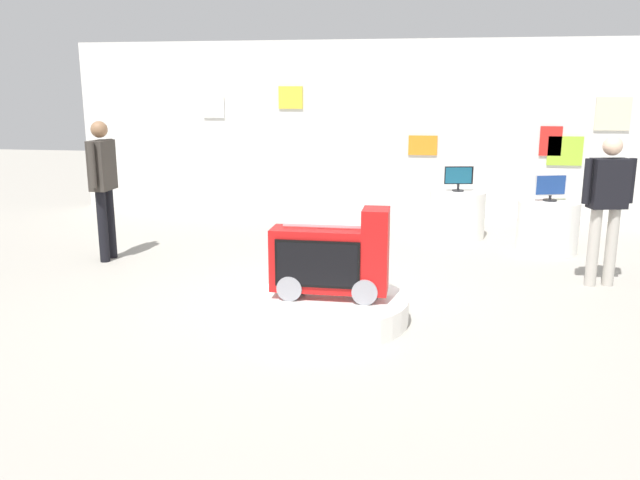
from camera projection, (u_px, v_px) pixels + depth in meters
ground_plane at (319, 303)px, 6.45m from camera, size 30.00×30.00×0.00m
back_wall_display at (367, 129)px, 10.81m from camera, size 10.15×0.13×2.89m
main_display_pedestal at (329, 309)px, 5.96m from camera, size 1.46×1.46×0.23m
novelty_firetruck_tv at (332, 262)px, 5.84m from camera, size 1.07×0.38×0.84m
display_pedestal_left_rear at (548, 226)px, 8.48m from camera, size 0.78×0.78×0.67m
tv_on_left_rear at (551, 187)px, 8.35m from camera, size 0.42×0.18×0.35m
display_pedestal_center_rear at (457, 214)px, 9.28m from camera, size 0.79×0.79×0.67m
tv_on_center_rear at (459, 177)px, 9.15m from camera, size 0.40×0.17×0.36m
shopper_browsing_near_truck at (103, 180)px, 7.89m from camera, size 0.21×0.56×1.72m
shopper_browsing_rear at (607, 200)px, 6.83m from camera, size 0.55×0.28×1.62m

